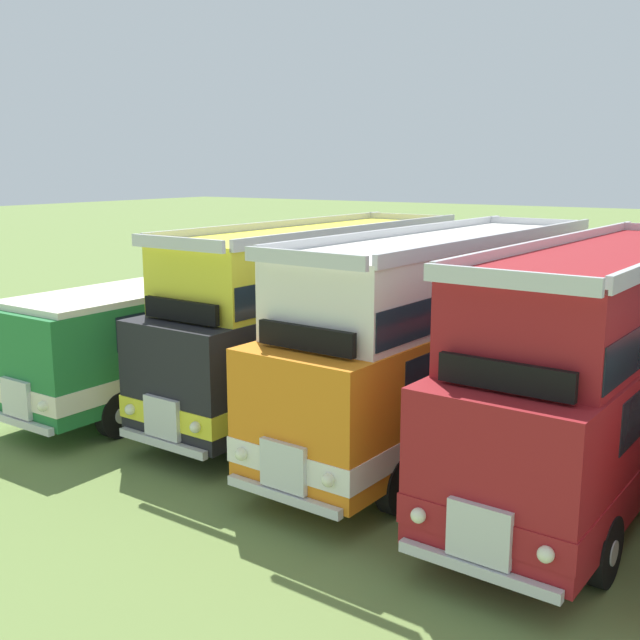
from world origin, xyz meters
TOP-DOWN VIEW (x-y plane):
  - ground_plane at (0.00, 0.00)m, footprint 200.00×200.00m
  - bus_first_in_row at (-8.70, -0.22)m, footprint 2.74×10.63m
  - bus_second_in_row at (-5.22, 0.45)m, footprint 2.83×10.25m
  - bus_third_in_row at (-1.73, 0.22)m, footprint 3.06×11.10m
  - bus_fourth_in_row at (1.75, -0.17)m, footprint 3.04×11.13m

SIDE VIEW (x-z plane):
  - ground_plane at x=0.00m, z-range 0.00..0.00m
  - bus_first_in_row at x=-8.70m, z-range 0.26..3.25m
  - bus_second_in_row at x=-5.22m, z-range 0.10..4.62m
  - bus_third_in_row at x=-1.73m, z-range 0.10..4.62m
  - bus_fourth_in_row at x=1.75m, z-range 0.10..4.62m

